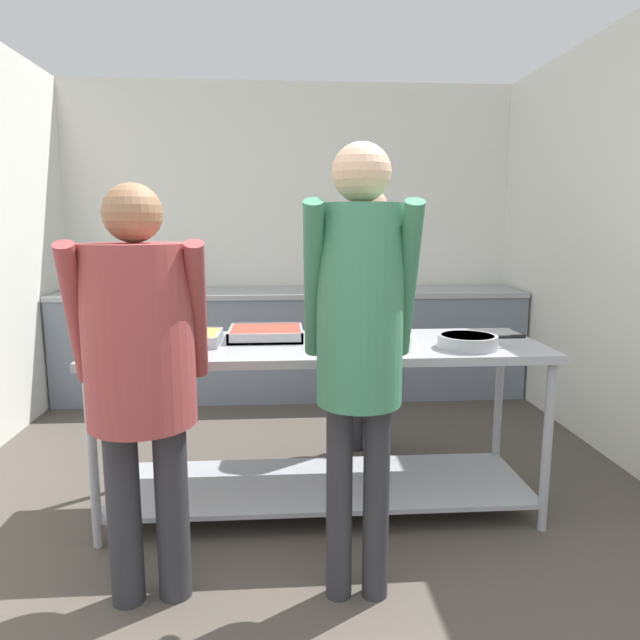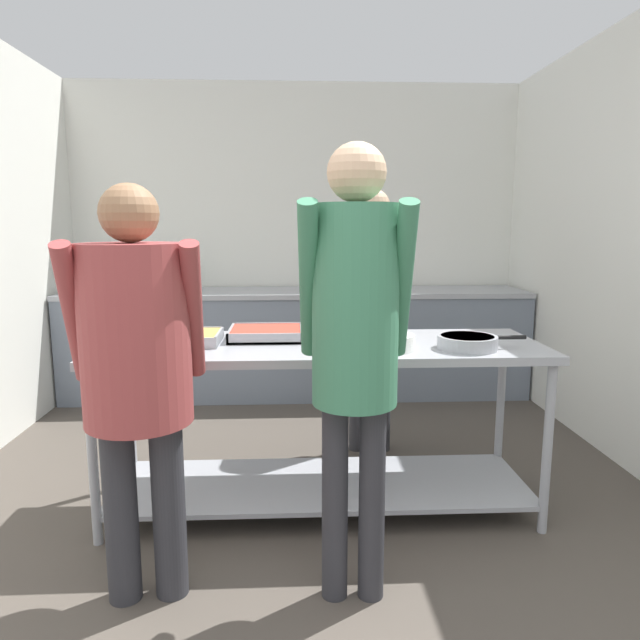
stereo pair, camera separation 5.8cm
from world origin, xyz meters
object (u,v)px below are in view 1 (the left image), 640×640
broccoli_bowl (332,341)px  cook_behind_counter (369,292)px  guest_serving_right (140,357)px  serving_tray_vegetables (266,334)px  guest_serving_left (360,325)px  sauce_pan (468,341)px  serving_tray_roast (180,339)px  plate_stack (389,342)px  water_bottle (179,274)px

broccoli_bowl → cook_behind_counter: size_ratio=0.12×
guest_serving_right → broccoli_bowl: bearing=37.5°
serving_tray_vegetables → guest_serving_left: size_ratio=0.22×
sauce_pan → guest_serving_right: size_ratio=0.26×
sauce_pan → serving_tray_vegetables: bearing=162.6°
serving_tray_roast → cook_behind_counter: 1.27m
plate_stack → water_bottle: water_bottle is taller
sauce_pan → cook_behind_counter: (-0.33, 0.91, 0.13)m
serving_tray_vegetables → guest_serving_right: bearing=-117.8°
broccoli_bowl → water_bottle: (-1.10, 2.21, 0.13)m
sauce_pan → guest_serving_left: size_ratio=0.24×
cook_behind_counter → water_bottle: size_ratio=5.66×
water_bottle → serving_tray_vegetables: bearing=-68.5°
cook_behind_counter → water_bottle: cook_behind_counter is taller
serving_tray_vegetables → broccoli_bowl: 0.40m
water_bottle → guest_serving_right: bearing=-83.0°
serving_tray_roast → broccoli_bowl: 0.75m
sauce_pan → plate_stack: bearing=179.0°
serving_tray_roast → water_bottle: size_ratio=1.34×
sauce_pan → water_bottle: (-1.74, 2.27, 0.13)m
serving_tray_vegetables → guest_serving_left: 0.96m
guest_serving_right → water_bottle: bearing=97.0°
serving_tray_roast → plate_stack: bearing=-10.9°
broccoli_bowl → sauce_pan: bearing=-4.8°
guest_serving_right → cook_behind_counter: size_ratio=0.96×
serving_tray_vegetables → guest_serving_left: (0.36, -0.86, 0.19)m
cook_behind_counter → water_bottle: (-1.40, 1.36, 0.00)m
broccoli_bowl → cook_behind_counter: (0.31, 0.85, 0.13)m
broccoli_bowl → guest_serving_left: (0.05, -0.62, 0.19)m
sauce_pan → guest_serving_right: bearing=-159.4°
serving_tray_vegetables → plate_stack: (0.58, -0.30, 0.01)m
broccoli_bowl → plate_stack: 0.27m
broccoli_bowl → guest_serving_left: guest_serving_left is taller
guest_serving_left → water_bottle: 3.05m
serving_tray_roast → sauce_pan: sauce_pan is taller
guest_serving_right → water_bottle: 2.81m
guest_serving_right → cook_behind_counter: 1.79m
guest_serving_left → serving_tray_roast: bearing=135.8°
sauce_pan → guest_serving_left: bearing=-136.6°
serving_tray_vegetables → cook_behind_counter: (0.63, 0.61, 0.14)m
water_bottle → sauce_pan: bearing=-52.6°
water_bottle → guest_serving_left: bearing=-68.0°
serving_tray_vegetables → water_bottle: 2.12m
plate_stack → guest_serving_left: 0.64m
broccoli_bowl → guest_serving_left: 0.65m
water_bottle → plate_stack: bearing=-59.0°
plate_stack → guest_serving_right: (-1.02, -0.53, 0.07)m
broccoli_bowl → plate_stack: bearing=-10.1°
broccoli_bowl → plate_stack: (0.26, -0.05, 0.00)m
broccoli_bowl → guest_serving_right: size_ratio=0.12×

